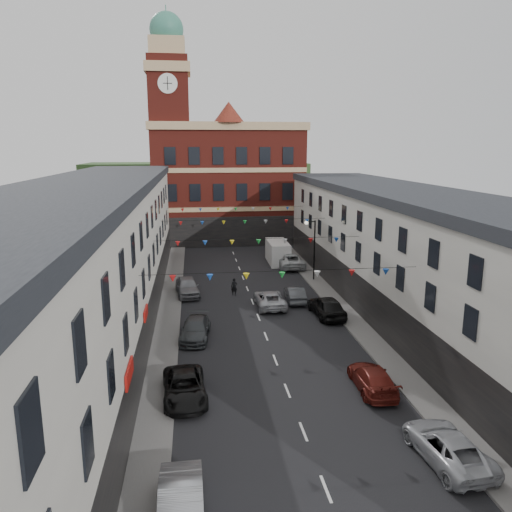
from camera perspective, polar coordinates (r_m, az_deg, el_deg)
name	(u,v)px	position (r m, az deg, el deg)	size (l,w,h in m)	color
ground	(266,336)	(35.21, 1.14, -9.16)	(160.00, 160.00, 0.00)	black
pavement_left	(167,330)	(36.78, -10.13, -8.28)	(1.80, 64.00, 0.15)	#605E5B
pavement_right	(353,321)	(38.54, 10.99, -7.34)	(1.80, 64.00, 0.15)	#605E5B
terrace_left	(89,263)	(34.95, -18.55, -0.80)	(8.40, 56.00, 10.70)	beige
terrace_right	(425,261)	(38.15, 18.74, -0.51)	(8.40, 56.00, 9.70)	beige
civic_building	(227,182)	(70.67, -3.34, 8.48)	(20.60, 13.30, 18.50)	maroon
clock_tower	(170,131)	(67.48, -9.79, 13.91)	(5.60, 5.60, 30.00)	maroon
distant_hill	(197,190)	(94.73, -6.76, 7.50)	(40.00, 14.00, 10.00)	#2D5025
street_lamp	(312,242)	(48.61, 6.42, 1.61)	(1.10, 0.36, 6.00)	black
car_left_b	(181,508)	(19.47, -8.58, -26.55)	(1.56, 4.47, 1.47)	gray
car_left_c	(185,387)	(27.14, -8.17, -14.63)	(2.19, 4.76, 1.32)	black
car_left_d	(195,329)	(34.88, -6.95, -8.29)	(1.88, 4.62, 1.34)	#3C4044
car_left_e	(187,286)	(44.72, -7.85, -3.46)	(1.91, 4.75, 1.62)	gray
car_right_b	(447,446)	(23.74, 21.02, -19.65)	(2.19, 4.76, 1.32)	#AEB0B6
car_right_c	(372,378)	(28.49, 13.17, -13.47)	(1.86, 4.56, 1.32)	maroon
car_right_d	(327,306)	(39.23, 8.08, -5.72)	(1.94, 4.82, 1.64)	black
car_right_e	(295,294)	(42.67, 4.47, -4.36)	(1.41, 4.05, 1.33)	#46494D
car_right_f	(290,260)	(54.56, 3.85, -0.48)	(2.67, 5.78, 1.61)	silver
moving_car	(270,299)	(41.23, 1.59, -4.92)	(2.23, 4.83, 1.34)	#BBBCC3
white_van	(278,252)	(56.50, 2.50, 0.43)	(2.14, 5.57, 2.46)	silver
pedestrian	(234,287)	(44.28, -2.51, -3.55)	(0.57, 0.37, 1.57)	black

